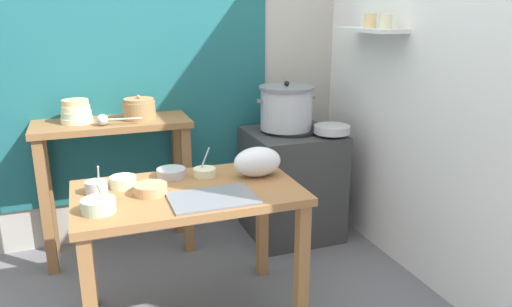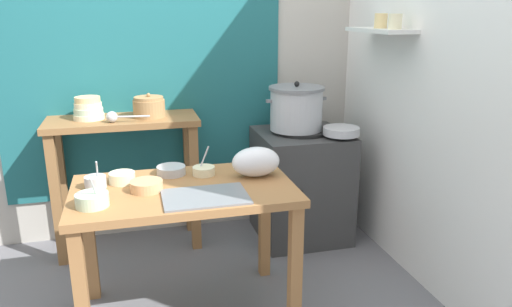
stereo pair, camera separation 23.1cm
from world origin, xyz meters
name	(u,v)px [view 1 (the left image)]	position (x,y,z in m)	size (l,w,h in m)	color
wall_back	(163,51)	(0.08, 1.10, 1.30)	(4.40, 0.12, 2.60)	#B2ADA3
wall_right	(407,56)	(1.40, 0.20, 1.30)	(0.30, 3.20, 2.60)	white
prep_table	(189,210)	(-0.02, -0.05, 0.61)	(1.10, 0.66, 0.72)	#9E6B3D
back_shelf_table	(115,155)	(-0.31, 0.83, 0.68)	(0.96, 0.40, 0.90)	olive
stove_block	(291,183)	(0.88, 0.70, 0.38)	(0.60, 0.61, 0.78)	#383838
steamer_pot	(286,108)	(0.84, 0.72, 0.93)	(0.43, 0.38, 0.33)	#B7BABF
clay_pot	(139,109)	(-0.13, 0.83, 0.96)	(0.20, 0.20, 0.16)	#A37A4C
bowl_stack_enamel	(76,112)	(-0.51, 0.86, 0.97)	(0.19, 0.19, 0.14)	beige
ladle	(104,120)	(-0.35, 0.72, 0.94)	(0.26, 0.08, 0.07)	#B7BABF
serving_tray	(213,198)	(0.06, -0.22, 0.72)	(0.40, 0.28, 0.01)	slate
plastic_bag	(257,162)	(0.37, 0.02, 0.80)	(0.26, 0.16, 0.16)	white
wide_pan	(332,129)	(1.08, 0.51, 0.81)	(0.24, 0.24, 0.05)	#B7BABF
prep_bowl_0	(205,172)	(0.11, 0.11, 0.75)	(0.12, 0.12, 0.16)	beige
prep_bowl_1	(98,205)	(-0.45, -0.20, 0.75)	(0.15, 0.15, 0.15)	#B7D1AD
prep_bowl_2	(151,189)	(-0.20, -0.06, 0.75)	(0.16, 0.16, 0.05)	tan
prep_bowl_3	(171,172)	(-0.06, 0.16, 0.75)	(0.15, 0.15, 0.05)	#B7BABF
prep_bowl_4	(96,187)	(-0.44, 0.05, 0.75)	(0.11, 0.11, 0.15)	#B7BABF
prep_bowl_5	(123,181)	(-0.32, 0.09, 0.75)	(0.13, 0.13, 0.06)	beige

